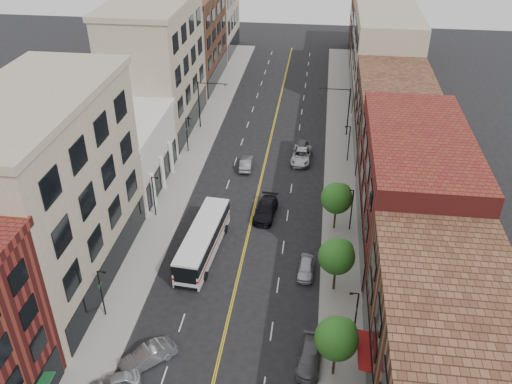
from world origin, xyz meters
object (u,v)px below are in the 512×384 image
at_px(city_bus, 203,239).
at_px(car_angle_b, 148,355).
at_px(car_angle_a, 115,383).
at_px(car_lane_b, 301,156).
at_px(car_parked_far, 306,268).
at_px(car_lane_c, 302,147).
at_px(car_lane_a, 266,210).
at_px(car_parked_mid, 310,357).
at_px(car_lane_behind, 246,163).

relative_size(city_bus, car_angle_b, 2.64).
distance_m(car_angle_a, car_lane_b, 40.76).
xyz_separation_m(car_parked_far, car_lane_b, (-1.75, 23.30, 0.10)).
bearing_deg(car_lane_c, car_angle_a, -103.57).
relative_size(car_angle_a, car_lane_c, 0.97).
bearing_deg(car_angle_a, car_angle_b, 121.41).
xyz_separation_m(car_angle_b, car_parked_far, (12.16, 12.74, -0.08)).
height_order(car_angle_b, car_parked_far, car_angle_b).
bearing_deg(car_angle_a, car_parked_far, 111.84).
relative_size(city_bus, car_parked_far, 3.03).
distance_m(city_bus, car_lane_c, 25.66).
xyz_separation_m(car_angle_a, car_lane_a, (8.90, 25.12, 0.12)).
bearing_deg(car_lane_b, city_bus, -109.60).
xyz_separation_m(car_angle_b, car_lane_a, (7.10, 22.27, 0.03)).
xyz_separation_m(car_angle_a, car_lane_b, (12.21, 38.89, 0.11)).
bearing_deg(car_parked_far, car_parked_mid, -84.24).
bearing_deg(car_parked_far, car_lane_behind, 115.01).
distance_m(car_parked_far, car_lane_a, 10.79).
height_order(city_bus, car_lane_a, city_bus).
distance_m(car_lane_a, car_lane_c, 16.67).
relative_size(car_angle_b, car_parked_far, 1.15).
distance_m(car_angle_a, car_lane_c, 43.20).
distance_m(city_bus, car_lane_b, 23.29).
relative_size(car_angle_a, car_parked_far, 0.98).
relative_size(car_angle_b, car_parked_mid, 0.99).
bearing_deg(car_lane_b, car_parked_mid, -82.78).
height_order(car_angle_a, car_parked_mid, car_parked_mid).
distance_m(city_bus, car_lane_a, 9.59).
xyz_separation_m(car_parked_far, car_lane_behind, (-8.86, 20.33, 0.03)).
distance_m(car_angle_a, car_lane_behind, 36.28).
bearing_deg(city_bus, car_angle_a, -96.31).
bearing_deg(city_bus, car_lane_b, 71.88).
relative_size(car_lane_behind, car_lane_c, 1.08).
height_order(car_angle_b, car_lane_a, car_lane_a).
relative_size(city_bus, car_lane_behind, 2.80).
height_order(car_lane_behind, car_lane_c, car_lane_behind).
xyz_separation_m(car_angle_b, car_lane_behind, (3.30, 33.07, -0.04)).
relative_size(car_angle_b, car_lane_c, 1.14).
bearing_deg(car_parked_far, car_lane_a, 119.44).
xyz_separation_m(city_bus, car_lane_behind, (1.81, 18.52, -1.08)).
bearing_deg(car_lane_b, car_lane_c, 95.13).
bearing_deg(car_parked_far, car_lane_c, 95.57).
xyz_separation_m(car_lane_behind, car_lane_b, (7.10, 2.97, 0.06)).
height_order(city_bus, car_angle_b, city_bus).
relative_size(car_parked_mid, car_lane_c, 1.16).
height_order(car_parked_far, car_lane_behind, car_lane_behind).
height_order(car_parked_far, car_lane_b, car_lane_b).
distance_m(car_parked_mid, car_lane_behind, 32.97).
bearing_deg(car_lane_behind, city_bus, 81.64).
bearing_deg(car_lane_behind, car_angle_b, 81.51).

